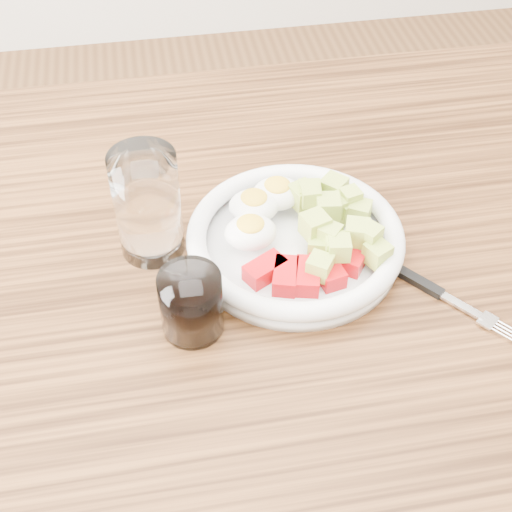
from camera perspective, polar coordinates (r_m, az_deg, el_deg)
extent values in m
cube|color=brown|center=(0.81, 0.82, -2.89)|extent=(1.50, 0.90, 0.04)
cylinder|color=white|center=(0.82, 3.12, 0.71)|extent=(0.24, 0.24, 0.01)
torus|color=white|center=(0.81, 3.17, 1.62)|extent=(0.25, 0.25, 0.02)
cube|color=red|center=(0.77, 0.72, -1.10)|extent=(0.05, 0.04, 0.02)
cube|color=red|center=(0.77, 2.37, -1.61)|extent=(0.04, 0.05, 0.02)
cube|color=red|center=(0.77, 4.16, -1.63)|extent=(0.04, 0.05, 0.02)
cube|color=red|center=(0.78, 5.77, -1.16)|extent=(0.03, 0.05, 0.02)
cube|color=red|center=(0.79, 6.95, -0.30)|extent=(0.05, 0.05, 0.02)
ellipsoid|color=white|center=(0.83, -0.16, 4.03)|extent=(0.06, 0.05, 0.03)
ellipsoid|color=yellow|center=(0.82, -0.16, 4.71)|extent=(0.03, 0.03, 0.01)
ellipsoid|color=white|center=(0.85, 1.70, 5.02)|extent=(0.06, 0.05, 0.03)
ellipsoid|color=yellow|center=(0.84, 1.72, 5.70)|extent=(0.03, 0.03, 0.01)
ellipsoid|color=white|center=(0.80, -0.44, 1.90)|extent=(0.06, 0.05, 0.03)
ellipsoid|color=yellow|center=(0.79, -0.44, 2.59)|extent=(0.03, 0.03, 0.01)
cube|color=#C1D050|center=(0.83, 8.27, 3.54)|extent=(0.03, 0.03, 0.02)
cube|color=#C1D050|center=(0.83, 4.36, 4.83)|extent=(0.02, 0.02, 0.02)
cube|color=#C1D050|center=(0.86, 6.22, 5.42)|extent=(0.04, 0.04, 0.03)
cube|color=#C1D050|center=(0.79, 5.62, 1.38)|extent=(0.03, 0.03, 0.02)
cube|color=#C1D050|center=(0.84, 6.22, 3.91)|extent=(0.03, 0.03, 0.02)
cube|color=#C1D050|center=(0.78, 5.92, 1.74)|extent=(0.03, 0.03, 0.02)
cube|color=#C1D050|center=(0.79, 8.08, 1.87)|extent=(0.03, 0.03, 0.03)
cube|color=#C1D050|center=(0.76, 5.13, -0.86)|extent=(0.03, 0.03, 0.02)
cube|color=#C1D050|center=(0.82, 5.78, 3.89)|extent=(0.03, 0.03, 0.03)
cube|color=#C1D050|center=(0.84, 7.16, 3.89)|extent=(0.04, 0.04, 0.03)
cube|color=#C1D050|center=(0.84, 3.70, 4.87)|extent=(0.03, 0.03, 0.03)
cube|color=#C1D050|center=(0.85, 6.90, 3.95)|extent=(0.03, 0.03, 0.02)
cube|color=#C1D050|center=(0.84, 4.29, 5.00)|extent=(0.03, 0.03, 0.03)
cube|color=#C1D050|center=(0.83, 7.56, 4.67)|extent=(0.03, 0.03, 0.02)
cube|color=#C1D050|center=(0.78, 6.44, 0.80)|extent=(0.03, 0.03, 0.02)
cube|color=#C1D050|center=(0.79, 5.11, 0.82)|extent=(0.03, 0.03, 0.03)
cube|color=#C1D050|center=(0.84, 6.96, 4.16)|extent=(0.03, 0.03, 0.03)
cube|color=#C1D050|center=(0.79, 9.06, 1.67)|extent=(0.03, 0.03, 0.02)
cube|color=#C1D050|center=(0.77, 6.66, 0.65)|extent=(0.03, 0.03, 0.02)
cube|color=#C1D050|center=(0.79, 4.73, 2.45)|extent=(0.03, 0.03, 0.03)
cube|color=#C1D050|center=(0.78, 9.67, 0.19)|extent=(0.03, 0.03, 0.02)
cube|color=black|center=(0.81, 12.06, -1.53)|extent=(0.06, 0.08, 0.01)
cube|color=silver|center=(0.80, 16.22, -3.90)|extent=(0.04, 0.05, 0.00)
cube|color=silver|center=(0.79, 18.05, -4.93)|extent=(0.03, 0.03, 0.00)
cylinder|color=silver|center=(0.78, 19.33, -6.09)|extent=(0.02, 0.03, 0.00)
cylinder|color=silver|center=(0.79, 19.48, -5.89)|extent=(0.02, 0.03, 0.00)
cylinder|color=silver|center=(0.79, 19.63, -5.69)|extent=(0.02, 0.03, 0.00)
cylinder|color=silver|center=(0.79, 19.78, -5.48)|extent=(0.02, 0.03, 0.00)
cylinder|color=white|center=(0.80, -8.67, 4.09)|extent=(0.07, 0.07, 0.13)
cylinder|color=white|center=(0.73, -5.20, -3.79)|extent=(0.06, 0.06, 0.07)
cylinder|color=black|center=(0.73, -5.19, -3.88)|extent=(0.06, 0.06, 0.06)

